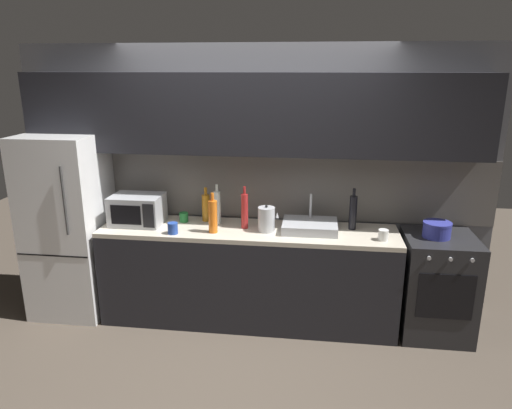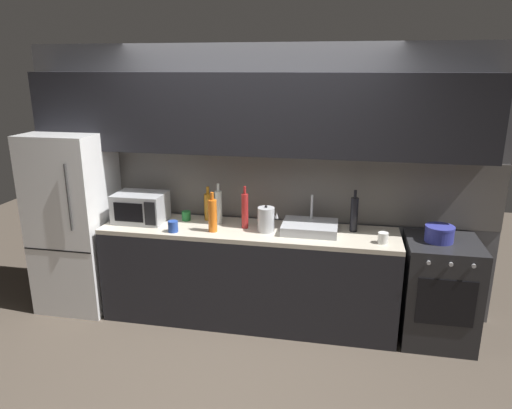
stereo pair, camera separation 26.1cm
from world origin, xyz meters
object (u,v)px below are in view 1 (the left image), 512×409
Objects in this scene: microwave at (137,210)px; wine_bottle_red at (245,211)px; refrigerator at (69,225)px; kettle at (266,219)px; wine_bottle_dark at (353,212)px; cooking_pot at (437,230)px; oven_range at (436,285)px; mug_white at (383,235)px; mug_blue at (173,228)px; wine_bottle_clear at (217,208)px; mug_green at (184,217)px; wine_bottle_orange at (213,216)px; wine_bottle_amber at (206,207)px.

wine_bottle_red reaches higher than microwave.
refrigerator reaches higher than kettle.
wine_bottle_red is at bearing 164.56° from kettle.
wine_bottle_dark is 1.58× the size of cooking_pot.
mug_white is (-0.51, -0.13, 0.50)m from oven_range.
wine_bottle_red is (-1.70, 0.02, 0.61)m from oven_range.
wine_bottle_dark is 1.59m from mug_blue.
microwave reaches higher than cooking_pot.
oven_range is at bearing -2.74° from wine_bottle_clear.
wine_bottle_clear reaches higher than mug_green.
wine_bottle_clear is at bearing 171.14° from mug_white.
wine_bottle_clear is 1.01× the size of wine_bottle_dark.
wine_bottle_red is 1.66m from cooking_pot.
cooking_pot is (1.91, 0.13, -0.08)m from wine_bottle_orange.
mug_green is (-1.55, 0.01, -0.11)m from wine_bottle_dark.
wine_bottle_clear is (-1.97, 0.09, 0.61)m from oven_range.
wine_bottle_red is at bearing 172.62° from mug_white.
wine_bottle_dark is (1.21, 0.24, 0.01)m from wine_bottle_orange.
mug_white is 1.79m from mug_blue.
kettle is 0.65× the size of wine_bottle_dark.
wine_bottle_orange reaches higher than wine_bottle_amber.
mug_white is 0.48m from cooking_pot.
kettle is at bearing 11.16° from wine_bottle_orange.
wine_bottle_orange is 3.88× the size of mug_white.
mug_blue reaches higher than mug_white.
wine_bottle_amber is at bearing 15.01° from mug_green.
wine_bottle_amber reaches higher than mug_green.
oven_range is 2.76m from microwave.
microwave is at bearing 150.67° from mug_blue.
oven_range is at bearing -3.13° from mug_green.
refrigerator is 1.91× the size of oven_range.
kettle is at bearing -178.58° from cooking_pot.
wine_bottle_amber is at bearing 157.88° from wine_bottle_red.
wine_bottle_dark is 4.25× the size of mug_green.
mug_blue is at bearing -177.72° from mug_white.
wine_bottle_clear is (-0.47, 0.13, 0.05)m from kettle.
wine_bottle_clear is at bearing 164.59° from wine_bottle_red.
wine_bottle_orange is (0.13, -0.30, 0.02)m from wine_bottle_amber.
mug_white is at bearing -165.28° from oven_range.
wine_bottle_orange reaches higher than mug_blue.
mug_green is (-0.59, 0.10, -0.12)m from wine_bottle_red.
mug_green is at bearing 179.76° from wine_bottle_dark.
wine_bottle_orange is at bearing -150.33° from wine_bottle_red.
wine_bottle_clear is 3.84× the size of mug_blue.
wine_bottle_amber is at bearing 14.78° from microwave.
refrigerator is at bearing -177.44° from wine_bottle_dark.
oven_range is at bearing 1.32° from kettle.
wine_bottle_orange is 1.46m from mug_white.
kettle is 0.75× the size of wine_bottle_amber.
refrigerator is 17.40× the size of mug_blue.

